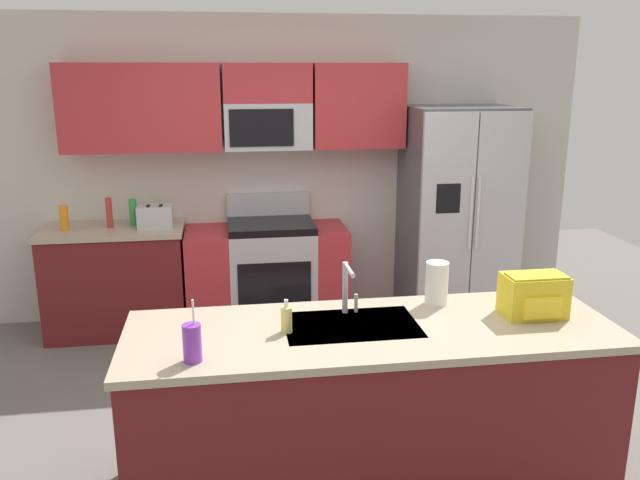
# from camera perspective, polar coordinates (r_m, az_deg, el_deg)

# --- Properties ---
(ground_plane) EXTENTS (9.00, 9.00, 0.00)m
(ground_plane) POSITION_cam_1_polar(r_m,az_deg,el_deg) (4.18, 0.73, -16.23)
(ground_plane) COLOR #66605B
(ground_plane) RESTS_ON ground
(kitchen_wall_unit) EXTENTS (5.20, 0.43, 2.60)m
(kitchen_wall_unit) POSITION_cam_1_polar(r_m,az_deg,el_deg) (5.67, -4.10, 7.91)
(kitchen_wall_unit) COLOR beige
(kitchen_wall_unit) RESTS_ON ground
(back_counter) EXTENTS (1.14, 0.63, 0.90)m
(back_counter) POSITION_cam_1_polar(r_m,az_deg,el_deg) (5.67, -17.44, -3.34)
(back_counter) COLOR maroon
(back_counter) RESTS_ON ground
(range_oven) EXTENTS (1.36, 0.61, 1.10)m
(range_oven) POSITION_cam_1_polar(r_m,az_deg,el_deg) (5.61, -4.65, -2.95)
(range_oven) COLOR #B7BABF
(range_oven) RESTS_ON ground
(refrigerator) EXTENTS (0.90, 0.76, 1.85)m
(refrigerator) POSITION_cam_1_polar(r_m,az_deg,el_deg) (5.77, 11.98, 2.21)
(refrigerator) COLOR #4C4F54
(refrigerator) RESTS_ON ground
(island_counter) EXTENTS (2.48, 0.83, 0.90)m
(island_counter) POSITION_cam_1_polar(r_m,az_deg,el_deg) (3.50, 4.47, -14.42)
(island_counter) COLOR maroon
(island_counter) RESTS_ON ground
(toaster) EXTENTS (0.28, 0.16, 0.18)m
(toaster) POSITION_cam_1_polar(r_m,az_deg,el_deg) (5.44, -14.30, 2.01)
(toaster) COLOR #B7BABF
(toaster) RESTS_ON back_counter
(pepper_mill) EXTENTS (0.05, 0.05, 0.25)m
(pepper_mill) POSITION_cam_1_polar(r_m,az_deg,el_deg) (5.53, -18.05, 2.29)
(pepper_mill) COLOR #B2332D
(pepper_mill) RESTS_ON back_counter
(bottle_green) EXTENTS (0.06, 0.06, 0.22)m
(bottle_green) POSITION_cam_1_polar(r_m,az_deg,el_deg) (5.56, -16.11, 2.36)
(bottle_green) COLOR green
(bottle_green) RESTS_ON back_counter
(bottle_orange) EXTENTS (0.07, 0.07, 0.20)m
(bottle_orange) POSITION_cam_1_polar(r_m,az_deg,el_deg) (5.56, -21.59, 1.81)
(bottle_orange) COLOR orange
(bottle_orange) RESTS_ON back_counter
(sink_faucet) EXTENTS (0.08, 0.21, 0.28)m
(sink_faucet) POSITION_cam_1_polar(r_m,az_deg,el_deg) (3.40, 2.42, -3.92)
(sink_faucet) COLOR #B7BABF
(sink_faucet) RESTS_ON island_counter
(drink_cup_purple) EXTENTS (0.08, 0.08, 0.29)m
(drink_cup_purple) POSITION_cam_1_polar(r_m,az_deg,el_deg) (2.95, -11.18, -8.86)
(drink_cup_purple) COLOR purple
(drink_cup_purple) RESTS_ON island_counter
(soap_dispenser) EXTENTS (0.06, 0.06, 0.17)m
(soap_dispenser) POSITION_cam_1_polar(r_m,az_deg,el_deg) (3.21, -2.98, -6.96)
(soap_dispenser) COLOR #D8CC66
(soap_dispenser) RESTS_ON island_counter
(paper_towel_roll) EXTENTS (0.12, 0.12, 0.24)m
(paper_towel_roll) POSITION_cam_1_polar(r_m,az_deg,el_deg) (3.62, 10.23, -3.76)
(paper_towel_roll) COLOR white
(paper_towel_roll) RESTS_ON island_counter
(backpack) EXTENTS (0.32, 0.22, 0.23)m
(backpack) POSITION_cam_1_polar(r_m,az_deg,el_deg) (3.58, 18.30, -4.57)
(backpack) COLOR yellow
(backpack) RESTS_ON island_counter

